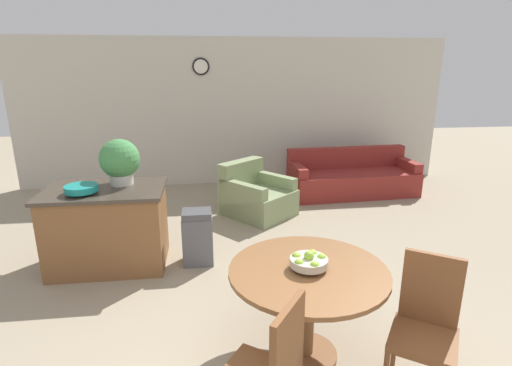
# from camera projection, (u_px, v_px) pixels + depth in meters

# --- Properties ---
(wall_back) EXTENTS (8.00, 0.09, 2.70)m
(wall_back) POSITION_uv_depth(u_px,v_px,m) (235.00, 113.00, 7.47)
(wall_back) COLOR beige
(wall_back) RESTS_ON ground_plane
(dining_table) EXTENTS (1.18, 1.18, 0.76)m
(dining_table) POSITION_uv_depth(u_px,v_px,m) (308.00, 290.00, 2.98)
(dining_table) COLOR brown
(dining_table) RESTS_ON ground_plane
(dining_chair_near_right) EXTENTS (0.58, 0.58, 0.99)m
(dining_chair_near_right) POSITION_uv_depth(u_px,v_px,m) (426.00, 321.00, 2.70)
(dining_chair_near_right) COLOR brown
(dining_chair_near_right) RESTS_ON ground_plane
(fruit_bowl) EXTENTS (0.28, 0.28, 0.15)m
(fruit_bowl) POSITION_uv_depth(u_px,v_px,m) (309.00, 261.00, 2.92)
(fruit_bowl) COLOR #B7B29E
(fruit_bowl) RESTS_ON dining_table
(kitchen_island) EXTENTS (1.29, 0.87, 0.91)m
(kitchen_island) POSITION_uv_depth(u_px,v_px,m) (108.00, 227.00, 4.48)
(kitchen_island) COLOR brown
(kitchen_island) RESTS_ON ground_plane
(teal_bowl) EXTENTS (0.34, 0.34, 0.09)m
(teal_bowl) POSITION_uv_depth(u_px,v_px,m) (81.00, 189.00, 4.16)
(teal_bowl) COLOR teal
(teal_bowl) RESTS_ON kitchen_island
(potted_plant) EXTENTS (0.44, 0.44, 0.51)m
(potted_plant) POSITION_uv_depth(u_px,v_px,m) (120.00, 161.00, 4.43)
(potted_plant) COLOR beige
(potted_plant) RESTS_ON kitchen_island
(trash_bin) EXTENTS (0.34, 0.29, 0.63)m
(trash_bin) POSITION_uv_depth(u_px,v_px,m) (198.00, 237.00, 4.56)
(trash_bin) COLOR #56565B
(trash_bin) RESTS_ON ground_plane
(couch) EXTENTS (2.24, 0.98, 0.78)m
(couch) POSITION_uv_depth(u_px,v_px,m) (351.00, 178.00, 7.08)
(couch) COLOR maroon
(couch) RESTS_ON ground_plane
(armchair) EXTENTS (1.23, 1.24, 0.79)m
(armchair) POSITION_uv_depth(u_px,v_px,m) (256.00, 197.00, 6.08)
(armchair) COLOR gray
(armchair) RESTS_ON ground_plane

